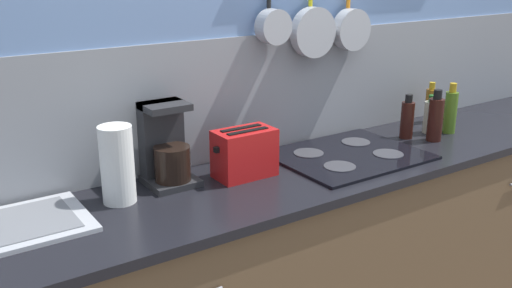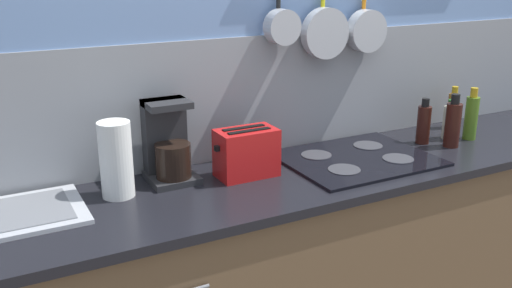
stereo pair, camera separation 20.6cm
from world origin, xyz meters
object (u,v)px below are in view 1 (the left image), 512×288
object	(u,v)px
coffee_maker	(166,150)
bottle_dish_soap	(431,116)
bottle_olive_oil	(451,111)
bottle_sesame_oil	(430,105)
bottle_cooking_wine	(435,118)
paper_towel_roll	(117,165)
bottle_vinegar	(407,119)
toaster	(245,153)

from	to	relation	value
coffee_maker	bottle_dish_soap	distance (m)	1.31
coffee_maker	bottle_olive_oil	distance (m)	1.40
bottle_sesame_oil	bottle_cooking_wine	bearing A→B (deg)	-136.37
bottle_dish_soap	bottle_olive_oil	xyz separation A→B (m)	(0.08, -0.05, 0.02)
paper_towel_roll	bottle_vinegar	distance (m)	1.37
paper_towel_roll	bottle_dish_soap	xyz separation A→B (m)	(1.52, -0.05, -0.05)
toaster	bottle_olive_oil	xyz separation A→B (m)	(1.11, -0.06, 0.01)
bottle_vinegar	bottle_cooking_wine	distance (m)	0.12
coffee_maker	bottle_sesame_oil	bearing A→B (deg)	0.19
coffee_maker	bottle_vinegar	world-z (taller)	coffee_maker
paper_towel_roll	bottle_cooking_wine	xyz separation A→B (m)	(1.44, -0.14, -0.03)
toaster	bottle_dish_soap	distance (m)	1.04
bottle_vinegar	bottle_olive_oil	bearing A→B (deg)	-13.18
bottle_dish_soap	toaster	bearing A→B (deg)	179.13
coffee_maker	toaster	distance (m)	0.29
paper_towel_roll	bottle_olive_oil	size ratio (longest dim) A/B	1.12
coffee_maker	toaster	world-z (taller)	coffee_maker
toaster	bottle_cooking_wine	size ratio (longest dim) A/B	1.03
bottle_vinegar	bottle_sesame_oil	bearing A→B (deg)	21.50
bottle_vinegar	paper_towel_roll	bearing A→B (deg)	178.19
bottle_dish_soap	bottle_cooking_wine	bearing A→B (deg)	-132.50
bottle_vinegar	bottle_dish_soap	bearing A→B (deg)	-2.79
bottle_dish_soap	paper_towel_roll	bearing A→B (deg)	178.09
paper_towel_roll	bottle_sesame_oil	world-z (taller)	paper_towel_roll
bottle_cooking_wine	bottle_olive_oil	bearing A→B (deg)	14.75
paper_towel_roll	toaster	world-z (taller)	paper_towel_roll
bottle_sesame_oil	bottle_vinegar	bearing A→B (deg)	-158.50
paper_towel_roll	bottle_olive_oil	xyz separation A→B (m)	(1.60, -0.10, -0.03)
coffee_maker	bottle_sesame_oil	world-z (taller)	coffee_maker
bottle_cooking_wine	bottle_olive_oil	world-z (taller)	bottle_olive_oil
coffee_maker	bottle_dish_soap	xyz separation A→B (m)	(1.31, -0.12, -0.04)
paper_towel_roll	bottle_dish_soap	size ratio (longest dim) A/B	1.47
bottle_dish_soap	bottle_vinegar	bearing A→B (deg)	177.21
bottle_cooking_wine	bottle_sesame_oil	world-z (taller)	bottle_cooking_wine
bottle_dish_soap	coffee_maker	bearing A→B (deg)	174.69
paper_towel_roll	bottle_cooking_wine	size ratio (longest dim) A/B	1.14
bottle_cooking_wine	bottle_olive_oil	distance (m)	0.16
toaster	bottle_dish_soap	world-z (taller)	toaster
toaster	bottle_sesame_oil	world-z (taller)	bottle_sesame_oil
paper_towel_roll	bottle_cooking_wine	world-z (taller)	paper_towel_roll
paper_towel_roll	toaster	distance (m)	0.49
bottle_olive_oil	paper_towel_roll	bearing A→B (deg)	176.50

